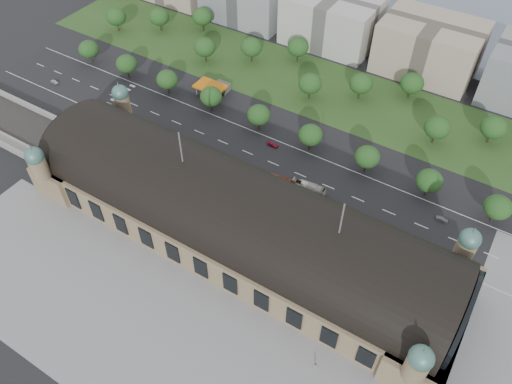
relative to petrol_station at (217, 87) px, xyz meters
The scene contains 45 objects.
ground 84.71m from the petrol_station, 50.45° to the right, with size 900.00×900.00×0.00m, color black.
station 84.98m from the petrol_station, 50.45° to the right, with size 150.00×48.40×44.30m.
track_cutting 87.79m from the petrol_station, 129.73° to the right, with size 70.00×24.00×3.10m.
plaza_south 126.63m from the petrol_station, 59.68° to the right, with size 190.00×48.00×0.12m, color gray.
road_slab 43.62m from the petrol_station, 38.82° to the right, with size 260.00×26.00×0.10m, color black.
grass_belt 47.86m from the petrol_station, 35.47° to the left, with size 300.00×45.00×0.10m, color #2B4B1E.
petrol_station is the anchor object (origin of this frame).
office_3 72.38m from the petrol_station, 70.56° to the left, with size 45.00×32.00×24.00m, color #B5B2AC.
office_4 100.64m from the petrol_station, 42.50° to the left, with size 45.00×32.00×24.00m, color tan.
tree_row_0 67.38m from the petrol_station, 169.47° to the right, with size 9.60×9.60×11.52m.
tree_row_1 44.08m from the petrol_station, 163.73° to the right, with size 9.60×9.60×11.52m.
tree_row_2 22.32m from the petrol_station, 145.83° to the right, with size 9.60×9.60×11.52m.
tree_row_3 14.35m from the petrol_station, 64.33° to the right, with size 9.60×9.60×11.52m.
tree_row_4 32.64m from the petrol_station, 22.33° to the right, with size 9.60×9.60×11.52m.
tree_row_5 55.47m from the petrol_station, 12.84° to the right, with size 9.60×9.60×11.52m.
tree_row_6 78.99m from the petrol_station, ahead, with size 9.60×9.60×11.52m.
tree_row_7 102.74m from the petrol_station, ahead, with size 9.60×9.60×11.52m.
tree_row_8 126.58m from the petrol_station, ahead, with size 9.60×9.60×11.52m.
tree_belt_0 78.30m from the petrol_station, 166.89° to the left, with size 10.40×10.40×12.48m.
tree_belt_1 64.57m from the petrol_station, 152.50° to the left, with size 10.40×10.40×12.48m.
tree_belt_2 56.72m from the petrol_station, 132.40° to the left, with size 10.40×10.40×12.48m.
tree_belt_3 26.54m from the petrol_station, 137.15° to the left, with size 10.40×10.40×12.48m.
tree_belt_4 30.15m from the petrol_station, 90.18° to the left, with size 10.40×10.40×12.48m.
tree_belt_5 46.08m from the petrol_station, 65.62° to the left, with size 10.40×10.40×12.48m.
tree_belt_6 42.15m from the petrol_station, 25.05° to the left, with size 10.40×10.40×12.48m.
tree_belt_7 64.40m from the petrol_station, 27.57° to the left, with size 10.40×10.40×12.48m.
tree_belt_8 86.76m from the petrol_station, 28.79° to the left, with size 10.40×10.40×12.48m.
tree_belt_9 96.68m from the petrol_station, 10.57° to the left, with size 10.40×10.40×12.48m.
tree_belt_10 117.83m from the petrol_station, 14.62° to the left, with size 10.40×10.40×12.48m.
traffic_car_0 76.69m from the petrol_station, 153.45° to the right, with size 1.81×4.49×1.53m, color silver.
traffic_car_2 38.05m from the petrol_station, 101.82° to the right, with size 2.36×5.11×1.42m, color black.
traffic_car_3 44.57m from the petrol_station, 24.56° to the right, with size 1.93×4.74×1.38m, color maroon.
traffic_car_4 73.55m from the petrol_station, 31.07° to the right, with size 1.59×3.95×1.35m, color #1E1C4E.
traffic_car_5 113.13m from the petrol_station, 10.80° to the right, with size 1.46×4.17×1.38m, color slate.
parked_car_0 49.87m from the petrol_station, 121.59° to the right, with size 1.46×4.18×1.38m, color black.
parked_car_1 44.56m from the petrol_station, 95.74° to the right, with size 2.71×5.89×1.64m, color maroon.
parked_car_2 41.49m from the petrol_station, 87.13° to the right, with size 1.91×4.71×1.37m, color #1A264A.
parked_car_3 44.47m from the petrol_station, 85.60° to the right, with size 1.91×4.76×1.62m, color #5B5C62.
parked_car_4 40.99m from the petrol_station, 79.81° to the right, with size 1.62×4.65×1.53m, color silver.
parked_car_5 44.53m from the petrol_station, 84.70° to the right, with size 2.36×5.11×1.42m, color #95999D.
parked_car_6 45.63m from the petrol_station, 74.14° to the right, with size 2.03×4.98×1.45m, color black.
bus_west 64.44m from the petrol_station, 34.37° to the right, with size 3.16×13.48×3.76m, color #BF411E.
bus_mid 64.50m from the petrol_station, 34.96° to the right, with size 2.89×12.37×3.45m, color white.
bus_east 72.48m from the petrol_station, 27.34° to the right, with size 3.12×13.35×3.72m, color silver.
pedestrian_0 134.25m from the petrol_station, 43.33° to the right, with size 0.88×0.51×1.81m, color gray.
Camera 1 is at (61.19, -86.26, 134.97)m, focal length 35.00 mm.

